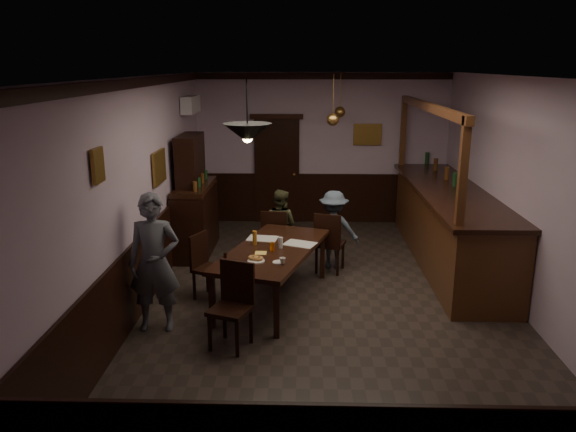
{
  "coord_description": "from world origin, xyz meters",
  "views": [
    {
      "loc": [
        -0.35,
        -7.2,
        3.16
      ],
      "look_at": [
        -0.57,
        0.16,
        1.15
      ],
      "focal_mm": 35.0,
      "sensor_mm": 36.0,
      "label": 1
    }
  ],
  "objects_px": {
    "person_seated_left": "(280,225)",
    "pendant_iron": "(247,133)",
    "chair_far_right": "(329,240)",
    "pendant_brass_far": "(340,112)",
    "person_standing": "(154,263)",
    "soda_can": "(272,247)",
    "coffee_cup": "(283,261)",
    "chair_side": "(205,263)",
    "pendant_brass_mid": "(333,120)",
    "person_seated_right": "(333,229)",
    "chair_far_left": "(275,236)",
    "bar_counter": "(448,224)",
    "chair_near": "(233,301)",
    "dining_table": "(273,253)",
    "sideboard": "(195,206)"
  },
  "relations": [
    {
      "from": "chair_side",
      "to": "coffee_cup",
      "type": "distance_m",
      "value": 1.34
    },
    {
      "from": "soda_can",
      "to": "pendant_iron",
      "type": "height_order",
      "value": "pendant_iron"
    },
    {
      "from": "person_standing",
      "to": "soda_can",
      "type": "distance_m",
      "value": 1.57
    },
    {
      "from": "person_standing",
      "to": "chair_far_left",
      "type": "bearing_deg",
      "value": 55.68
    },
    {
      "from": "soda_can",
      "to": "person_seated_left",
      "type": "bearing_deg",
      "value": 89.16
    },
    {
      "from": "chair_near",
      "to": "pendant_brass_mid",
      "type": "relative_size",
      "value": 1.22
    },
    {
      "from": "chair_near",
      "to": "pendant_brass_far",
      "type": "xyz_separation_m",
      "value": [
        1.45,
        4.53,
        1.76
      ]
    },
    {
      "from": "coffee_cup",
      "to": "chair_far_right",
      "type": "bearing_deg",
      "value": 86.23
    },
    {
      "from": "soda_can",
      "to": "bar_counter",
      "type": "bearing_deg",
      "value": 32.4
    },
    {
      "from": "dining_table",
      "to": "person_seated_right",
      "type": "bearing_deg",
      "value": 56.7
    },
    {
      "from": "chair_side",
      "to": "pendant_brass_far",
      "type": "bearing_deg",
      "value": -7.65
    },
    {
      "from": "chair_side",
      "to": "person_seated_left",
      "type": "xyz_separation_m",
      "value": [
        0.97,
        1.52,
        0.1
      ]
    },
    {
      "from": "sideboard",
      "to": "person_standing",
      "type": "bearing_deg",
      "value": -88.54
    },
    {
      "from": "chair_near",
      "to": "coffee_cup",
      "type": "bearing_deg",
      "value": 71.02
    },
    {
      "from": "chair_far_right",
      "to": "bar_counter",
      "type": "distance_m",
      "value": 2.03
    },
    {
      "from": "chair_far_right",
      "to": "bar_counter",
      "type": "height_order",
      "value": "bar_counter"
    },
    {
      "from": "pendant_iron",
      "to": "pendant_brass_mid",
      "type": "relative_size",
      "value": 0.89
    },
    {
      "from": "chair_far_right",
      "to": "pendant_brass_far",
      "type": "relative_size",
      "value": 1.19
    },
    {
      "from": "person_standing",
      "to": "person_seated_left",
      "type": "height_order",
      "value": "person_standing"
    },
    {
      "from": "chair_near",
      "to": "sideboard",
      "type": "relative_size",
      "value": 0.49
    },
    {
      "from": "chair_side",
      "to": "soda_can",
      "type": "xyz_separation_m",
      "value": [
        0.94,
        -0.21,
        0.31
      ]
    },
    {
      "from": "bar_counter",
      "to": "soda_can",
      "type": "bearing_deg",
      "value": -147.6
    },
    {
      "from": "person_seated_left",
      "to": "pendant_brass_mid",
      "type": "xyz_separation_m",
      "value": [
        0.84,
        0.21,
        1.69
      ]
    },
    {
      "from": "soda_can",
      "to": "coffee_cup",
      "type": "bearing_deg",
      "value": -72.8
    },
    {
      "from": "pendant_brass_mid",
      "to": "sideboard",
      "type": "bearing_deg",
      "value": 174.84
    },
    {
      "from": "chair_far_left",
      "to": "chair_near",
      "type": "height_order",
      "value": "chair_near"
    },
    {
      "from": "coffee_cup",
      "to": "person_standing",
      "type": "bearing_deg",
      "value": -152.92
    },
    {
      "from": "chair_far_left",
      "to": "pendant_iron",
      "type": "relative_size",
      "value": 1.3
    },
    {
      "from": "person_seated_left",
      "to": "soda_can",
      "type": "xyz_separation_m",
      "value": [
        -0.03,
        -1.73,
        0.21
      ]
    },
    {
      "from": "person_seated_left",
      "to": "coffee_cup",
      "type": "distance_m",
      "value": 2.24
    },
    {
      "from": "chair_far_right",
      "to": "person_seated_right",
      "type": "relative_size",
      "value": 0.78
    },
    {
      "from": "bar_counter",
      "to": "pendant_iron",
      "type": "xyz_separation_m",
      "value": [
        -2.99,
        -2.4,
        1.74
      ]
    },
    {
      "from": "person_seated_left",
      "to": "pendant_iron",
      "type": "height_order",
      "value": "pendant_iron"
    },
    {
      "from": "chair_far_right",
      "to": "pendant_brass_mid",
      "type": "relative_size",
      "value": 1.19
    },
    {
      "from": "person_seated_right",
      "to": "coffee_cup",
      "type": "xyz_separation_m",
      "value": [
        -0.73,
        -1.97,
        0.18
      ]
    },
    {
      "from": "chair_far_left",
      "to": "soda_can",
      "type": "relative_size",
      "value": 7.78
    },
    {
      "from": "dining_table",
      "to": "chair_near",
      "type": "height_order",
      "value": "chair_near"
    },
    {
      "from": "coffee_cup",
      "to": "chair_far_left",
      "type": "bearing_deg",
      "value": 112.85
    },
    {
      "from": "pendant_brass_far",
      "to": "chair_side",
      "type": "bearing_deg",
      "value": -122.23
    },
    {
      "from": "coffee_cup",
      "to": "pendant_brass_mid",
      "type": "xyz_separation_m",
      "value": [
        0.71,
        2.44,
        1.5
      ]
    },
    {
      "from": "chair_far_right",
      "to": "chair_side",
      "type": "relative_size",
      "value": 1.06
    },
    {
      "from": "chair_far_left",
      "to": "bar_counter",
      "type": "relative_size",
      "value": 0.2
    },
    {
      "from": "chair_side",
      "to": "person_seated_left",
      "type": "height_order",
      "value": "person_seated_left"
    },
    {
      "from": "chair_far_left",
      "to": "person_standing",
      "type": "distance_m",
      "value": 2.62
    },
    {
      "from": "chair_far_right",
      "to": "pendant_iron",
      "type": "xyz_separation_m",
      "value": [
        -1.04,
        -1.85,
        1.86
      ]
    },
    {
      "from": "chair_far_right",
      "to": "chair_near",
      "type": "bearing_deg",
      "value": 80.29
    },
    {
      "from": "soda_can",
      "to": "chair_near",
      "type": "bearing_deg",
      "value": -108.5
    },
    {
      "from": "chair_far_right",
      "to": "pendant_brass_far",
      "type": "bearing_deg",
      "value": -79.67
    },
    {
      "from": "person_seated_left",
      "to": "pendant_brass_mid",
      "type": "distance_m",
      "value": 1.9
    },
    {
      "from": "chair_side",
      "to": "pendant_iron",
      "type": "distance_m",
      "value": 2.19
    }
  ]
}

